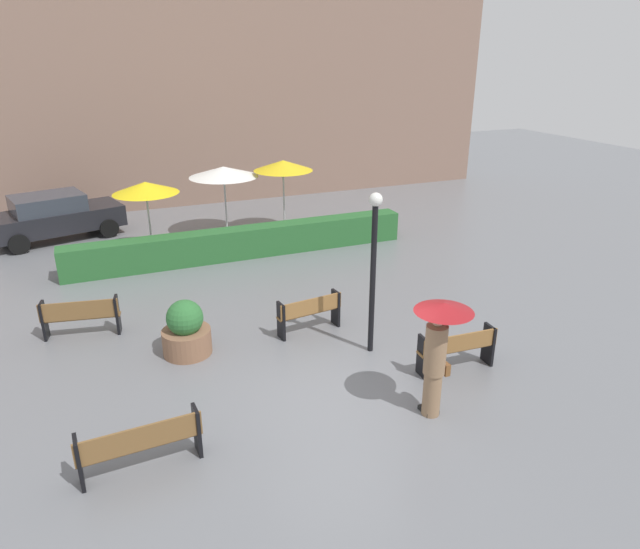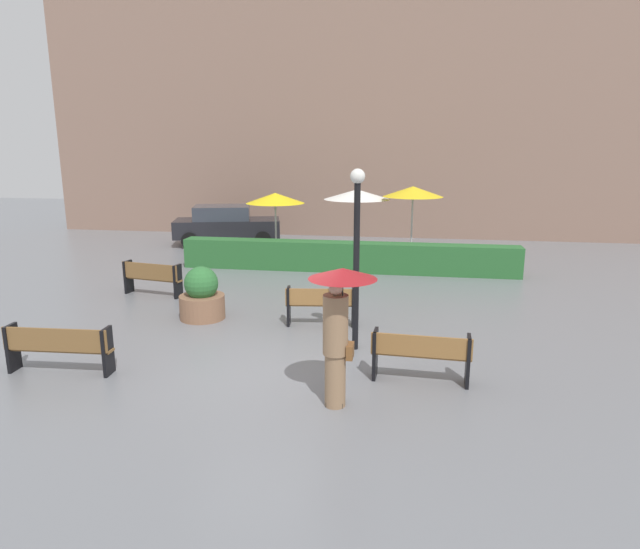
{
  "view_description": "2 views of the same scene",
  "coord_description": "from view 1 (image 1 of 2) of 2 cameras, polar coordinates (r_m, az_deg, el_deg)",
  "views": [
    {
      "loc": [
        -3.76,
        -8.1,
        6.08
      ],
      "look_at": [
        0.87,
        3.09,
        1.28
      ],
      "focal_mm": 31.85,
      "sensor_mm": 36.0,
      "label": 1
    },
    {
      "loc": [
        2.35,
        -8.65,
        3.87
      ],
      "look_at": [
        0.34,
        3.72,
        0.96
      ],
      "focal_mm": 30.77,
      "sensor_mm": 36.0,
      "label": 2
    }
  ],
  "objects": [
    {
      "name": "patio_umbrella_yellow",
      "position": [
        18.24,
        -17.13,
        8.33
      ],
      "size": [
        2.0,
        2.0,
        2.36
      ],
      "color": "silver",
      "rests_on": "ground"
    },
    {
      "name": "hedge_strip",
      "position": [
        17.93,
        -7.76,
        3.2
      ],
      "size": [
        10.69,
        0.7,
        0.93
      ],
      "primitive_type": "cube",
      "color": "#28602D",
      "rests_on": "ground"
    },
    {
      "name": "bench_near_right",
      "position": [
        11.81,
        13.65,
        -7.15
      ],
      "size": [
        1.67,
        0.45,
        0.86
      ],
      "color": "olive",
      "rests_on": "ground"
    },
    {
      "name": "ground_plane",
      "position": [
        10.81,
        2.06,
        -12.61
      ],
      "size": [
        60.0,
        60.0,
        0.0
      ],
      "primitive_type": "plane",
      "color": "slate"
    },
    {
      "name": "bench_mid_center",
      "position": [
        12.98,
        -1.04,
        -3.73
      ],
      "size": [
        1.57,
        0.52,
        0.87
      ],
      "color": "olive",
      "rests_on": "ground"
    },
    {
      "name": "planter_pot",
      "position": [
        12.42,
        -13.31,
        -5.56
      ],
      "size": [
        1.04,
        1.04,
        1.23
      ],
      "color": "brown",
      "rests_on": "ground"
    },
    {
      "name": "pedestrian_with_umbrella",
      "position": [
        9.96,
        11.79,
        -6.77
      ],
      "size": [
        1.02,
        1.02,
        2.17
      ],
      "color": "#8C6B4C",
      "rests_on": "ground"
    },
    {
      "name": "lamp_post",
      "position": [
        11.59,
        5.41,
        1.84
      ],
      "size": [
        0.28,
        0.28,
        3.49
      ],
      "color": "black",
      "rests_on": "ground"
    },
    {
      "name": "patio_umbrella_white",
      "position": [
        19.72,
        -9.66,
        10.14
      ],
      "size": [
        2.35,
        2.35,
        2.43
      ],
      "color": "silver",
      "rests_on": "ground"
    },
    {
      "name": "parked_car",
      "position": [
        21.4,
        -25.11,
        5.35
      ],
      "size": [
        4.51,
        2.81,
        1.57
      ],
      "color": "black",
      "rests_on": "ground"
    },
    {
      "name": "bench_near_left",
      "position": [
        9.42,
        -17.61,
        -15.85
      ],
      "size": [
        1.89,
        0.44,
        0.85
      ],
      "color": "brown",
      "rests_on": "ground"
    },
    {
      "name": "patio_umbrella_yellow_far",
      "position": [
        19.7,
        -3.73,
        10.86
      ],
      "size": [
        2.03,
        2.03,
        2.59
      ],
      "color": "silver",
      "rests_on": "ground"
    },
    {
      "name": "bench_far_left",
      "position": [
        13.89,
        -22.93,
        -3.77
      ],
      "size": [
        1.71,
        0.63,
        0.89
      ],
      "color": "brown",
      "rests_on": "ground"
    },
    {
      "name": "building_facade",
      "position": [
        24.4,
        -14.53,
        20.32
      ],
      "size": [
        28.0,
        1.2,
        11.57
      ],
      "primitive_type": "cube",
      "color": "#846656",
      "rests_on": "ground"
    }
  ]
}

